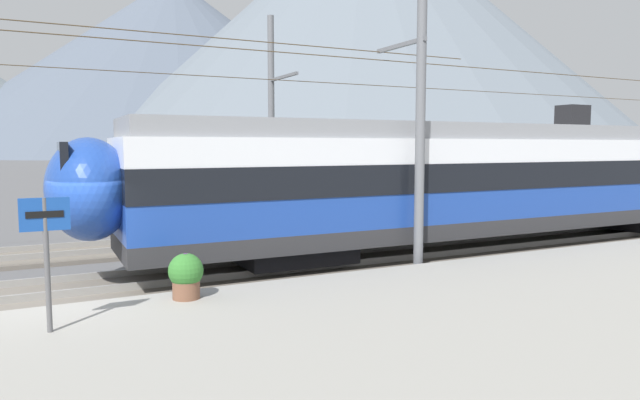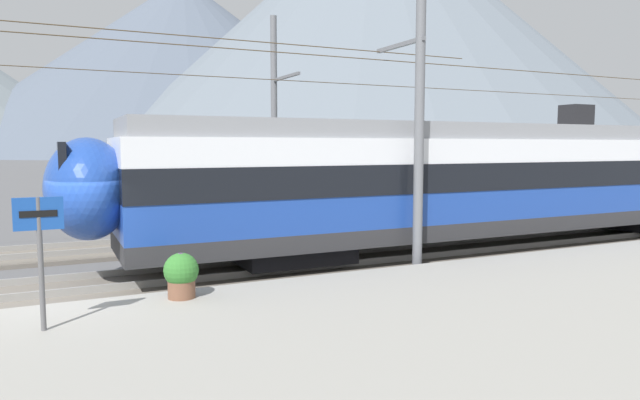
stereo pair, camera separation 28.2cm
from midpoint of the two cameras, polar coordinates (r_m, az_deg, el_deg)
The scene contains 11 objects.
ground_plane at distance 12.17m, azimuth -24.25°, elevation -10.34°, with size 400.00×400.00×0.00m, color #565659.
platform_slab at distance 8.00m, azimuth -23.59°, elevation -17.22°, with size 120.00×7.29×0.38m, color gray.
track_near at distance 13.65m, azimuth -24.41°, elevation -8.35°, with size 120.00×3.00×0.28m.
track_far at distance 18.28m, azimuth -24.69°, elevation -4.95°, with size 120.00×3.00×0.28m.
train_near_platform at distance 17.84m, azimuth 16.37°, elevation 2.05°, with size 23.60×2.95×4.27m.
catenary_mast_mid at distance 14.29m, azimuth 10.20°, elevation 8.13°, with size 46.21×2.11×7.41m.
catenary_mast_far_side at distance 21.59m, azimuth -4.09°, elevation 8.02°, with size 46.21×2.55×8.05m.
platform_sign at distance 9.54m, azimuth -25.63°, elevation -3.02°, with size 0.70×0.08×2.07m.
potted_plant_platform_edge at distance 10.93m, azimuth -13.06°, elevation -7.19°, with size 0.65×0.65×0.85m.
mountain_central_peak at distance 219.96m, azimuth -13.38°, elevation 12.84°, with size 172.25×172.25×64.04m, color #515B6B.
mountain_right_ridge at distance 185.29m, azimuth 5.66°, elevation 16.67°, with size 169.44×169.44×78.59m, color slate.
Camera 2 is at (-0.01, -11.80, 3.21)m, focal length 31.81 mm.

